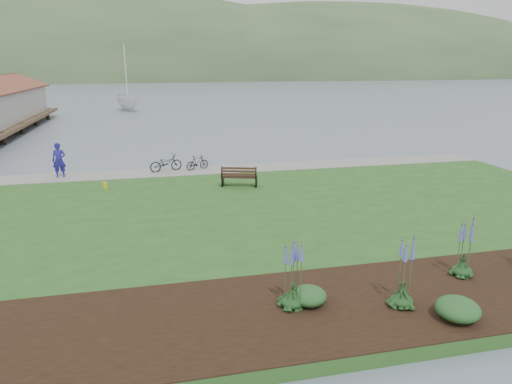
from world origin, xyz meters
TOP-DOWN VIEW (x-y plane):
  - ground at (0.00, 0.00)m, footprint 600.00×600.00m
  - lawn at (0.00, -2.00)m, footprint 34.00×20.00m
  - shoreline_path at (0.00, 6.90)m, footprint 34.00×2.20m
  - garden_bed at (3.00, -9.80)m, footprint 24.00×4.40m
  - far_hillside at (20.00, 170.00)m, footprint 580.00×80.00m
  - park_bench at (0.23, 2.79)m, footprint 1.99×1.26m
  - person at (-9.34, 6.96)m, footprint 0.86×0.59m
  - bicycle_a at (-3.42, 7.20)m, footprint 1.22×2.09m
  - bicycle_b at (-1.53, 7.20)m, footprint 0.96×1.53m
  - sailboat at (-7.29, 47.88)m, footprint 14.23×14.35m
  - pannier at (-6.68, 4.03)m, footprint 0.26×0.33m
  - echium_0 at (2.20, -10.26)m, footprint 0.62×0.62m
  - echium_1 at (4.95, -9.02)m, footprint 0.62×0.62m
  - echium_4 at (-0.69, -9.68)m, footprint 0.62×0.62m
  - shrub_0 at (-0.20, -9.61)m, footprint 0.96×0.96m
  - shrub_1 at (3.25, -11.16)m, footprint 1.11×1.11m

SIDE VIEW (x-z plane):
  - ground at x=0.00m, z-range 0.00..0.00m
  - far_hillside at x=20.00m, z-range -19.00..19.00m
  - sailboat at x=-7.29m, z-range -14.54..14.54m
  - lawn at x=0.00m, z-range 0.00..0.40m
  - shoreline_path at x=0.00m, z-range 0.40..0.43m
  - garden_bed at x=3.00m, z-range 0.40..0.44m
  - pannier at x=-6.68m, z-range 0.40..0.71m
  - shrub_0 at x=-0.20m, z-range 0.44..0.92m
  - shrub_1 at x=3.25m, z-range 0.44..1.00m
  - bicycle_b at x=-1.53m, z-range 0.40..1.29m
  - bicycle_a at x=-3.42m, z-range 0.40..1.43m
  - park_bench at x=0.23m, z-range 0.40..1.54m
  - echium_0 at x=2.20m, z-range 0.18..2.41m
  - echium_1 at x=4.95m, z-range 0.24..2.37m
  - echium_4 at x=-0.69m, z-range 0.28..2.60m
  - person at x=-9.34m, z-range 0.40..2.75m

